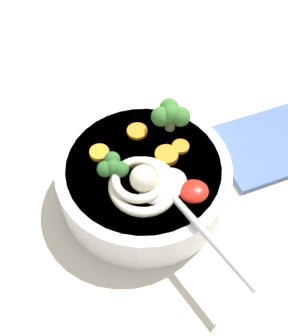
{
  "coord_description": "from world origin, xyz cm",
  "views": [
    {
      "loc": [
        6.96,
        28.63,
        49.92
      ],
      "look_at": [
        2.96,
        0.43,
        10.35
      ],
      "focal_mm": 43.28,
      "sensor_mm": 36.0,
      "label": 1
    }
  ],
  "objects_px": {
    "folded_napkin": "(276,143)",
    "soup_bowl": "(144,182)",
    "noodle_pile": "(142,182)",
    "soup_spoon": "(171,194)"
  },
  "relations": [
    {
      "from": "folded_napkin",
      "to": "soup_bowl",
      "type": "bearing_deg",
      "value": 16.42
    },
    {
      "from": "noodle_pile",
      "to": "soup_bowl",
      "type": "bearing_deg",
      "value": -102.22
    },
    {
      "from": "soup_bowl",
      "to": "soup_spoon",
      "type": "xyz_separation_m",
      "value": [
        -0.02,
        0.05,
        0.04
      ]
    },
    {
      "from": "soup_bowl",
      "to": "soup_spoon",
      "type": "height_order",
      "value": "soup_spoon"
    },
    {
      "from": "noodle_pile",
      "to": "soup_spoon",
      "type": "distance_m",
      "value": 0.04
    },
    {
      "from": "soup_bowl",
      "to": "folded_napkin",
      "type": "height_order",
      "value": "soup_bowl"
    },
    {
      "from": "soup_spoon",
      "to": "folded_napkin",
      "type": "distance_m",
      "value": 0.22
    },
    {
      "from": "soup_bowl",
      "to": "soup_spoon",
      "type": "distance_m",
      "value": 0.06
    },
    {
      "from": "noodle_pile",
      "to": "folded_napkin",
      "type": "xyz_separation_m",
      "value": [
        -0.21,
        -0.09,
        -0.07
      ]
    },
    {
      "from": "soup_bowl",
      "to": "noodle_pile",
      "type": "relative_size",
      "value": 2.41
    }
  ]
}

